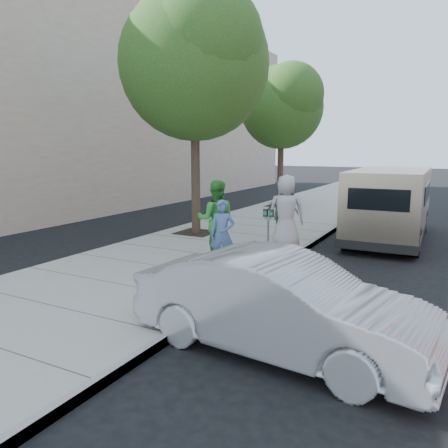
{
  "coord_description": "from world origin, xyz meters",
  "views": [
    {
      "loc": [
        5.04,
        -9.51,
        2.86
      ],
      "look_at": [
        0.3,
        -0.57,
        1.1
      ],
      "focal_mm": 35.0,
      "sensor_mm": 36.0,
      "label": 1
    }
  ],
  "objects_px": {
    "person_officer": "(222,234)",
    "person_gray_shirt": "(286,212)",
    "van": "(390,203)",
    "sedan": "(281,305)",
    "person_green_shirt": "(216,219)",
    "tree_far": "(283,104)",
    "parking_meter": "(268,223)",
    "tree_near": "(196,59)",
    "person_striped_polo": "(282,214)"
  },
  "relations": [
    {
      "from": "van",
      "to": "sedan",
      "type": "bearing_deg",
      "value": -92.65
    },
    {
      "from": "van",
      "to": "sedan",
      "type": "xyz_separation_m",
      "value": [
        -0.27,
        -8.92,
        -0.47
      ]
    },
    {
      "from": "van",
      "to": "person_green_shirt",
      "type": "distance_m",
      "value": 6.13
    },
    {
      "from": "van",
      "to": "person_striped_polo",
      "type": "distance_m",
      "value": 3.69
    },
    {
      "from": "sedan",
      "to": "person_green_shirt",
      "type": "bearing_deg",
      "value": 44.89
    },
    {
      "from": "person_gray_shirt",
      "to": "tree_far",
      "type": "bearing_deg",
      "value": -95.78
    },
    {
      "from": "parking_meter",
      "to": "sedan",
      "type": "relative_size",
      "value": 0.29
    },
    {
      "from": "person_striped_polo",
      "to": "parking_meter",
      "type": "bearing_deg",
      "value": 68.18
    },
    {
      "from": "tree_near",
      "to": "sedan",
      "type": "bearing_deg",
      "value": -50.52
    },
    {
      "from": "sedan",
      "to": "person_gray_shirt",
      "type": "relative_size",
      "value": 2.12
    },
    {
      "from": "tree_far",
      "to": "parking_meter",
      "type": "bearing_deg",
      "value": -71.1
    },
    {
      "from": "tree_near",
      "to": "person_striped_polo",
      "type": "height_order",
      "value": "tree_near"
    },
    {
      "from": "person_green_shirt",
      "to": "person_gray_shirt",
      "type": "relative_size",
      "value": 0.96
    },
    {
      "from": "sedan",
      "to": "person_green_shirt",
      "type": "distance_m",
      "value": 5.0
    },
    {
      "from": "tree_near",
      "to": "parking_meter",
      "type": "bearing_deg",
      "value": -32.12
    },
    {
      "from": "parking_meter",
      "to": "person_gray_shirt",
      "type": "xyz_separation_m",
      "value": [
        0.02,
        1.21,
        0.11
      ]
    },
    {
      "from": "van",
      "to": "person_gray_shirt",
      "type": "bearing_deg",
      "value": -124.16
    },
    {
      "from": "tree_far",
      "to": "person_green_shirt",
      "type": "relative_size",
      "value": 3.35
    },
    {
      "from": "sedan",
      "to": "person_green_shirt",
      "type": "height_order",
      "value": "person_green_shirt"
    },
    {
      "from": "parking_meter",
      "to": "person_green_shirt",
      "type": "distance_m",
      "value": 1.3
    },
    {
      "from": "person_officer",
      "to": "person_striped_polo",
      "type": "xyz_separation_m",
      "value": [
        0.23,
        3.23,
        0.05
      ]
    },
    {
      "from": "parking_meter",
      "to": "person_gray_shirt",
      "type": "relative_size",
      "value": 0.61
    },
    {
      "from": "parking_meter",
      "to": "person_gray_shirt",
      "type": "height_order",
      "value": "person_gray_shirt"
    },
    {
      "from": "tree_far",
      "to": "parking_meter",
      "type": "xyz_separation_m",
      "value": [
        3.31,
        -9.68,
        -3.83
      ]
    },
    {
      "from": "tree_near",
      "to": "van",
      "type": "distance_m",
      "value": 7.5
    },
    {
      "from": "person_gray_shirt",
      "to": "tree_near",
      "type": "bearing_deg",
      "value": -41.91
    },
    {
      "from": "tree_near",
      "to": "person_gray_shirt",
      "type": "relative_size",
      "value": 3.72
    },
    {
      "from": "tree_near",
      "to": "sedan",
      "type": "height_order",
      "value": "tree_near"
    },
    {
      "from": "person_striped_polo",
      "to": "sedan",
      "type": "bearing_deg",
      "value": 77.4
    },
    {
      "from": "person_officer",
      "to": "person_gray_shirt",
      "type": "bearing_deg",
      "value": 54.98
    },
    {
      "from": "person_officer",
      "to": "person_green_shirt",
      "type": "xyz_separation_m",
      "value": [
        -0.57,
        0.72,
        0.19
      ]
    },
    {
      "from": "person_officer",
      "to": "person_gray_shirt",
      "type": "distance_m",
      "value": 2.51
    },
    {
      "from": "person_officer",
      "to": "person_gray_shirt",
      "type": "relative_size",
      "value": 0.77
    },
    {
      "from": "parking_meter",
      "to": "person_officer",
      "type": "xyz_separation_m",
      "value": [
        -0.64,
        -1.2,
        -0.12
      ]
    },
    {
      "from": "van",
      "to": "person_gray_shirt",
      "type": "xyz_separation_m",
      "value": [
        -2.22,
        -3.38,
        -0.02
      ]
    },
    {
      "from": "van",
      "to": "person_officer",
      "type": "distance_m",
      "value": 6.48
    },
    {
      "from": "tree_far",
      "to": "sedan",
      "type": "xyz_separation_m",
      "value": [
        5.28,
        -14.01,
        -4.18
      ]
    },
    {
      "from": "tree_far",
      "to": "person_green_shirt",
      "type": "xyz_separation_m",
      "value": [
        2.11,
        -10.16,
        -3.76
      ]
    },
    {
      "from": "tree_far",
      "to": "person_gray_shirt",
      "type": "distance_m",
      "value": 9.83
    },
    {
      "from": "tree_near",
      "to": "van",
      "type": "relative_size",
      "value": 1.24
    },
    {
      "from": "tree_near",
      "to": "sedan",
      "type": "distance_m",
      "value": 9.61
    },
    {
      "from": "tree_far",
      "to": "person_officer",
      "type": "xyz_separation_m",
      "value": [
        2.68,
        -10.89,
        -3.95
      ]
    },
    {
      "from": "tree_near",
      "to": "parking_meter",
      "type": "distance_m",
      "value": 5.96
    },
    {
      "from": "van",
      "to": "person_gray_shirt",
      "type": "distance_m",
      "value": 4.05
    },
    {
      "from": "van",
      "to": "person_green_shirt",
      "type": "height_order",
      "value": "van"
    },
    {
      "from": "person_gray_shirt",
      "to": "person_striped_polo",
      "type": "height_order",
      "value": "person_gray_shirt"
    },
    {
      "from": "person_officer",
      "to": "person_green_shirt",
      "type": "distance_m",
      "value": 0.94
    },
    {
      "from": "tree_near",
      "to": "person_officer",
      "type": "bearing_deg",
      "value": -50.81
    },
    {
      "from": "van",
      "to": "tree_far",
      "type": "bearing_deg",
      "value": 136.61
    },
    {
      "from": "person_officer",
      "to": "person_gray_shirt",
      "type": "xyz_separation_m",
      "value": [
        0.65,
        2.41,
        0.23
      ]
    }
  ]
}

